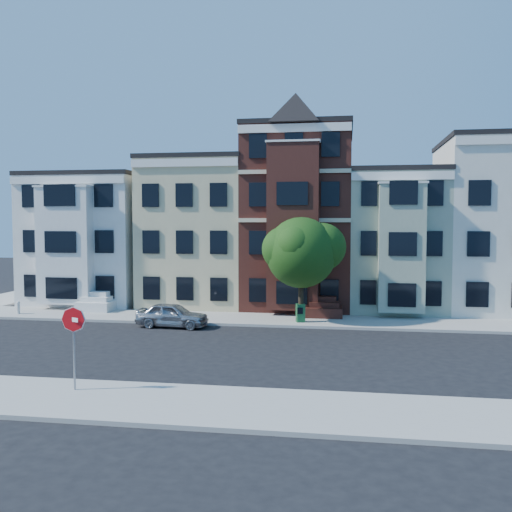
% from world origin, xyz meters
% --- Properties ---
extents(ground, '(120.00, 120.00, 0.00)m').
position_xyz_m(ground, '(0.00, 0.00, 0.00)').
color(ground, black).
extents(far_sidewalk, '(60.00, 4.00, 0.15)m').
position_xyz_m(far_sidewalk, '(0.00, 8.00, 0.07)').
color(far_sidewalk, '#9E9B93').
rests_on(far_sidewalk, ground).
extents(near_sidewalk, '(60.00, 4.00, 0.15)m').
position_xyz_m(near_sidewalk, '(0.00, -8.00, 0.07)').
color(near_sidewalk, '#9E9B93').
rests_on(near_sidewalk, ground).
extents(house_white, '(8.00, 9.00, 9.00)m').
position_xyz_m(house_white, '(-15.00, 14.50, 4.50)').
color(house_white, silver).
rests_on(house_white, ground).
extents(house_yellow, '(7.00, 9.00, 10.00)m').
position_xyz_m(house_yellow, '(-7.00, 14.50, 5.00)').
color(house_yellow, beige).
rests_on(house_yellow, ground).
extents(house_brown, '(7.00, 9.00, 12.00)m').
position_xyz_m(house_brown, '(0.00, 14.50, 6.00)').
color(house_brown, '#3B1812').
rests_on(house_brown, ground).
extents(house_green, '(6.00, 9.00, 9.00)m').
position_xyz_m(house_green, '(6.50, 14.50, 4.50)').
color(house_green, '#97A38A').
rests_on(house_green, ground).
extents(house_cream, '(8.00, 9.00, 11.00)m').
position_xyz_m(house_cream, '(13.50, 14.50, 5.50)').
color(house_cream, silver).
rests_on(house_cream, ground).
extents(street_tree, '(8.22, 8.22, 7.44)m').
position_xyz_m(street_tree, '(0.70, 7.18, 3.87)').
color(street_tree, '#215211').
rests_on(street_tree, far_sidewalk).
extents(parked_car, '(4.14, 1.87, 1.38)m').
position_xyz_m(parked_car, '(-6.35, 5.20, 0.69)').
color(parked_car, '#9EA0A6').
rests_on(parked_car, ground).
extents(newspaper_box, '(0.58, 0.55, 1.04)m').
position_xyz_m(newspaper_box, '(0.68, 7.17, 0.67)').
color(newspaper_box, '#1C562D').
rests_on(newspaper_box, far_sidewalk).
extents(fire_hydrant, '(0.29, 0.29, 0.63)m').
position_xyz_m(fire_hydrant, '(-17.00, 7.25, 0.46)').
color(fire_hydrant, beige).
rests_on(fire_hydrant, far_sidewalk).
extents(stop_sign, '(0.87, 0.47, 3.25)m').
position_xyz_m(stop_sign, '(-5.89, -7.25, 1.77)').
color(stop_sign, '#BD0B10').
rests_on(stop_sign, near_sidewalk).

